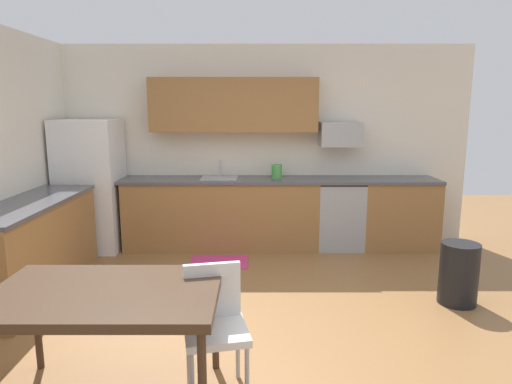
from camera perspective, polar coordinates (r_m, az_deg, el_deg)
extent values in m
plane|color=olive|center=(4.09, 0.02, -16.56)|extent=(12.00, 12.00, 0.00)
cube|color=silver|center=(6.31, -0.02, 5.89)|extent=(5.80, 0.10, 2.70)
cube|color=olive|center=(6.13, -4.41, -2.82)|extent=(2.56, 0.60, 0.90)
cube|color=olive|center=(6.40, 17.33, -2.69)|extent=(0.99, 0.60, 0.90)
cube|color=olive|center=(5.20, -26.44, -6.39)|extent=(0.60, 2.00, 0.90)
cube|color=#4C4C51|center=(6.02, -0.02, 1.53)|extent=(4.80, 0.64, 0.04)
cube|color=#4C4C51|center=(5.09, -26.88, -1.31)|extent=(0.64, 2.00, 0.04)
cube|color=olive|center=(6.08, -2.90, 10.88)|extent=(2.20, 0.34, 0.70)
cube|color=white|center=(6.33, -20.15, 0.77)|extent=(0.76, 0.70, 1.72)
cube|color=#999BA0|center=(6.21, 10.32, -2.87)|extent=(0.60, 0.60, 0.88)
cube|color=black|center=(6.12, 10.46, 1.28)|extent=(0.60, 0.60, 0.03)
cube|color=#9EA0A5|center=(6.15, 10.49, 7.16)|extent=(0.54, 0.36, 0.32)
cube|color=#A5A8AD|center=(6.04, -4.70, 1.15)|extent=(0.48, 0.40, 0.14)
cylinder|color=#B2B5BA|center=(6.20, -4.59, 2.88)|extent=(0.02, 0.02, 0.24)
cube|color=#422D1E|center=(3.01, -18.58, -12.15)|extent=(1.40, 0.90, 0.06)
cylinder|color=#422D1E|center=(3.72, -25.97, -14.58)|extent=(0.05, 0.05, 0.70)
cylinder|color=#422D1E|center=(3.39, -5.24, -16.06)|extent=(0.05, 0.05, 0.70)
cube|color=white|center=(3.05, -5.14, -17.17)|extent=(0.47, 0.47, 0.05)
cube|color=white|center=(3.13, -5.62, -12.40)|extent=(0.38, 0.12, 0.40)
cylinder|color=#B2B2B7|center=(3.01, -8.11, -22.87)|extent=(0.03, 0.03, 0.42)
cylinder|color=#B2B2B7|center=(3.05, -1.21, -22.33)|extent=(0.03, 0.03, 0.42)
cylinder|color=#B2B2B7|center=(3.30, -8.56, -19.64)|extent=(0.03, 0.03, 0.42)
cylinder|color=#B2B2B7|center=(3.33, -2.38, -19.21)|extent=(0.03, 0.03, 0.42)
cylinder|color=black|center=(4.82, 24.10, -9.34)|extent=(0.36, 0.36, 0.60)
cube|color=#CC3372|center=(5.63, -4.74, -8.76)|extent=(0.70, 0.50, 0.01)
cylinder|color=#4CA54C|center=(6.06, 2.56, 2.54)|extent=(0.14, 0.14, 0.20)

